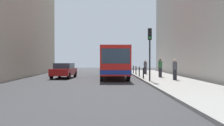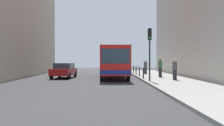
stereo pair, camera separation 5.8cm
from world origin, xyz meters
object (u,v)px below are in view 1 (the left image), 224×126
Objects in this scene: bollard_near at (143,73)px; traffic_light at (150,44)px; bus at (114,61)px; bollard_farthest at (133,69)px; pedestrian_mid_sidewalk at (160,68)px; pedestrian_near_signal at (175,69)px; car_beside_bus at (64,70)px; bollard_far at (136,70)px; bollard_mid at (139,72)px; pedestrian_far_sidewalk at (145,67)px.

traffic_light is at bearing -88.11° from bollard_near.
bus is 6.64m from traffic_light.
pedestrian_mid_sidewalk reaches higher than bollard_farthest.
pedestrian_near_signal is (2.34, -11.25, 0.39)m from bollard_farthest.
car_beside_bus is at bearing -109.13° from pedestrian_near_signal.
bollard_near is at bearing 91.89° from traffic_light.
bollard_near is at bearing 164.77° from car_beside_bus.
bollard_farthest is at bearing -162.26° from pedestrian_near_signal.
bus reaches higher than bollard_far.
bollard_mid and bollard_farthest have the same top height.
bollard_mid is (0.00, 3.11, 0.00)m from bollard_near.
pedestrian_far_sidewalk reaches higher than bollard_near.
bus is 4.62m from pedestrian_mid_sidewalk.
bollard_far is (2.56, 3.29, -1.10)m from bus.
bollard_mid and bollard_far have the same top height.
bollard_far is at bearing 161.67° from pedestrian_far_sidewalk.
bollard_near and bollard_farthest have the same top height.
pedestrian_near_signal reaches higher than pedestrian_far_sidewalk.
bus is 4.31m from bollard_far.
traffic_light is 6.58m from bollard_mid.
traffic_light is at bearing -89.54° from bollard_farthest.
pedestrian_mid_sidewalk is at bearing 164.96° from bus.
bollard_farthest is at bearing 90.00° from bollard_mid.
traffic_light is at bearing -89.07° from bollard_mid.
bollard_mid is at bearing -149.08° from pedestrian_near_signal.
pedestrian_near_signal is at bearing 26.06° from traffic_light.
traffic_light is at bearing -57.95° from pedestrian_near_signal.
bollard_farthest is 0.58× the size of pedestrian_far_sidewalk.
bollard_far is at bearing -128.16° from bus.
bollard_mid is (-0.10, 6.13, -2.38)m from traffic_light.
car_beside_bus is 10.02m from pedestrian_far_sidewalk.
pedestrian_mid_sidewalk is (1.75, 4.78, -1.97)m from traffic_light.
traffic_light is at bearing 147.46° from car_beside_bus.
bollard_far is at bearing -157.97° from pedestrian_near_signal.
pedestrian_near_signal reaches higher than bollard_farthest.
bollard_mid is at bearing -172.61° from pedestrian_far_sidewalk.
bus is 2.44× the size of car_beside_bus.
bollard_farthest is 0.55× the size of pedestrian_near_signal.
bollard_farthest is at bearing 90.46° from traffic_light.
bollard_far is (0.00, 6.21, 0.00)m from bollard_near.
bollard_farthest is 7.80m from pedestrian_mid_sidewalk.
bollard_far and bollard_farthest have the same top height.
bus reaches higher than bollard_mid.
traffic_light is at bearing 113.94° from bus.
traffic_light is 3.85m from bollard_near.
pedestrian_mid_sidewalk reaches higher than pedestrian_far_sidewalk.
bollard_mid is at bearing 90.93° from traffic_light.
car_beside_bus reaches higher than bollard_mid.
traffic_light is (7.55, -5.69, 2.22)m from car_beside_bus.
bollard_far is 0.58× the size of pedestrian_far_sidewalk.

